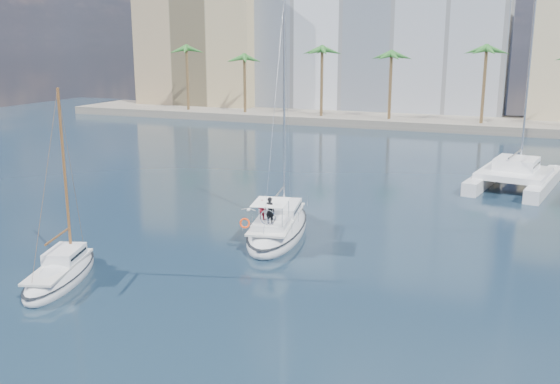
% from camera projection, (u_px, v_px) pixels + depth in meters
% --- Properties ---
extents(ground, '(160.00, 160.00, 0.00)m').
position_uv_depth(ground, '(284.00, 253.00, 36.96)').
color(ground, black).
rests_on(ground, ground).
extents(quay, '(120.00, 14.00, 1.20)m').
position_uv_depth(quay, '(436.00, 122.00, 91.81)').
color(quay, gray).
rests_on(quay, ground).
extents(building_modern, '(42.00, 16.00, 28.00)m').
position_uv_depth(building_modern, '(378.00, 30.00, 103.81)').
color(building_modern, white).
rests_on(building_modern, ground).
extents(building_tan_left, '(22.00, 14.00, 22.00)m').
position_uv_depth(building_tan_left, '(208.00, 48.00, 111.78)').
color(building_tan_left, tan).
rests_on(building_tan_left, ground).
extents(palm_left, '(3.60, 3.60, 12.30)m').
position_uv_depth(palm_left, '(216.00, 53.00, 98.24)').
color(palm_left, brown).
rests_on(palm_left, ground).
extents(palm_centre, '(3.60, 3.60, 12.30)m').
position_uv_depth(palm_centre, '(436.00, 55.00, 85.91)').
color(palm_centre, brown).
rests_on(palm_centre, ground).
extents(main_sloop, '(5.44, 11.15, 15.88)m').
position_uv_depth(main_sloop, '(278.00, 227.00, 40.30)').
color(main_sloop, silver).
rests_on(main_sloop, ground).
extents(small_sloop, '(4.39, 7.67, 10.51)m').
position_uv_depth(small_sloop, '(61.00, 274.00, 32.53)').
color(small_sloop, silver).
rests_on(small_sloop, ground).
extents(catamaran, '(7.86, 12.71, 17.33)m').
position_uv_depth(catamaran, '(515.00, 174.00, 53.35)').
color(catamaran, silver).
rests_on(catamaran, ground).
extents(seagull, '(1.08, 0.46, 0.20)m').
position_uv_depth(seagull, '(249.00, 210.00, 43.46)').
color(seagull, silver).
rests_on(seagull, ground).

